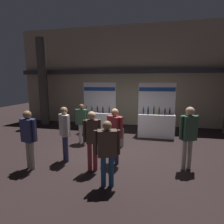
# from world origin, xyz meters

# --- Properties ---
(ground_plane) EXTENTS (26.42, 26.42, 0.00)m
(ground_plane) POSITION_xyz_m (0.00, 0.00, 0.00)
(ground_plane) COLOR black
(hall_colonnade) EXTENTS (13.21, 1.33, 5.57)m
(hall_colonnade) POSITION_xyz_m (0.00, 4.28, 2.75)
(hall_colonnade) COLOR gray
(hall_colonnade) RESTS_ON ground_plane
(exhibitor_booth_0) EXTENTS (1.64, 0.71, 2.46)m
(exhibitor_booth_0) POSITION_xyz_m (-1.31, 2.30, 0.62)
(exhibitor_booth_0) COLOR white
(exhibitor_booth_0) RESTS_ON ground_plane
(exhibitor_booth_1) EXTENTS (1.67, 0.66, 2.45)m
(exhibitor_booth_1) POSITION_xyz_m (1.45, 2.28, 0.63)
(exhibitor_booth_1) COLOR white
(exhibitor_booth_1) RESTS_ON ground_plane
(trash_bin) EXTENTS (0.37, 0.37, 0.72)m
(trash_bin) POSITION_xyz_m (0.00, 0.69, 0.36)
(trash_bin) COLOR slate
(trash_bin) RESTS_ON ground_plane
(visitor_0) EXTENTS (0.61, 0.27, 1.62)m
(visitor_0) POSITION_xyz_m (-1.54, 0.75, 0.97)
(visitor_0) COLOR silver
(visitor_0) RESTS_ON ground_plane
(visitor_1) EXTENTS (0.42, 0.42, 1.74)m
(visitor_1) POSITION_xyz_m (-1.44, -0.95, 1.03)
(visitor_1) COLOR navy
(visitor_1) RESTS_ON ground_plane
(visitor_2) EXTENTS (0.50, 0.47, 1.71)m
(visitor_2) POSITION_xyz_m (0.11, -0.76, 1.03)
(visitor_2) COLOR navy
(visitor_2) RESTS_ON ground_plane
(visitor_3) EXTENTS (0.53, 0.35, 1.70)m
(visitor_3) POSITION_xyz_m (-2.19, -1.61, 1.02)
(visitor_3) COLOR #ADA393
(visitor_3) RESTS_ON ground_plane
(visitor_4) EXTENTS (0.52, 0.39, 1.81)m
(visitor_4) POSITION_xyz_m (2.20, -0.73, 1.10)
(visitor_4) COLOR #ADA393
(visitor_4) RESTS_ON ground_plane
(visitor_5) EXTENTS (0.59, 0.36, 1.61)m
(visitor_5) POSITION_xyz_m (0.17, -2.02, 0.97)
(visitor_5) COLOR navy
(visitor_5) RESTS_ON ground_plane
(visitor_6) EXTENTS (0.47, 0.34, 1.70)m
(visitor_6) POSITION_xyz_m (-0.41, -1.36, 1.00)
(visitor_6) COLOR maroon
(visitor_6) RESTS_ON ground_plane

